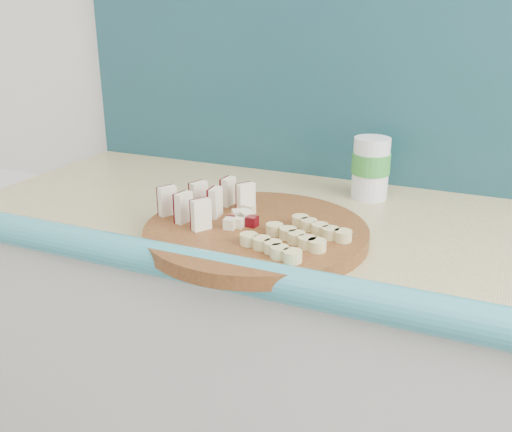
{
  "coord_description": "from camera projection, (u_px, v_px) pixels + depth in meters",
  "views": [
    {
      "loc": [
        0.05,
        0.47,
        1.31
      ],
      "look_at": [
        -0.34,
        1.34,
        0.96
      ],
      "focal_mm": 40.0,
      "sensor_mm": 36.0,
      "label": 1
    }
  ],
  "objects": [
    {
      "name": "apple_wedges",
      "position": [
        206.0,
        201.0,
        1.07
      ],
      "size": [
        0.16,
        0.18,
        0.06
      ],
      "color": "#F2E4C1",
      "rests_on": "cutting_board"
    },
    {
      "name": "banana_slices",
      "position": [
        296.0,
        237.0,
        0.95
      ],
      "size": [
        0.17,
        0.18,
        0.02
      ],
      "color": "#D1C27F",
      "rests_on": "cutting_board"
    },
    {
      "name": "canister",
      "position": [
        371.0,
        167.0,
        1.23
      ],
      "size": [
        0.08,
        0.08,
        0.13
      ],
      "rotation": [
        0.0,
        0.0,
        -0.11
      ],
      "color": "silver",
      "rests_on": "kitchen_counter"
    },
    {
      "name": "cutting_board",
      "position": [
        256.0,
        233.0,
        1.03
      ],
      "size": [
        0.53,
        0.53,
        0.03
      ],
      "primitive_type": "cylinder",
      "rotation": [
        0.0,
        0.0,
        -0.41
      ],
      "color": "#4B2510",
      "rests_on": "kitchen_counter"
    },
    {
      "name": "apple_chunks",
      "position": [
        246.0,
        218.0,
        1.04
      ],
      "size": [
        0.06,
        0.07,
        0.02
      ],
      "color": "beige",
      "rests_on": "cutting_board"
    }
  ]
}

